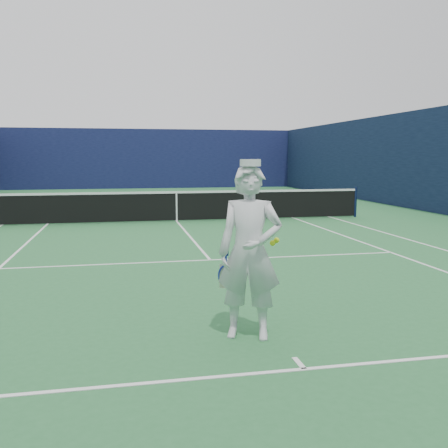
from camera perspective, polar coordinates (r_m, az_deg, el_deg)
name	(u,v)px	position (r m, az deg, el deg)	size (l,w,h in m)	color
ground	(177,221)	(16.65, -5.42, 0.30)	(80.00, 80.00, 0.00)	#286A37
court_markings	(177,221)	(16.64, -5.42, 0.31)	(11.03, 23.83, 0.01)	white
windscreen_fence	(176,161)	(16.51, -5.51, 7.20)	(20.12, 36.12, 4.00)	#10153C
tennis_net	(177,205)	(16.58, -5.45, 2.20)	(12.88, 0.09, 1.07)	#141E4C
tennis_player	(250,252)	(5.84, 2.95, -3.22)	(0.87, 0.74, 2.10)	white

